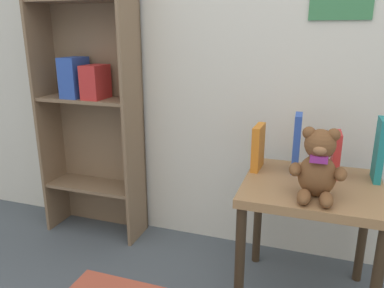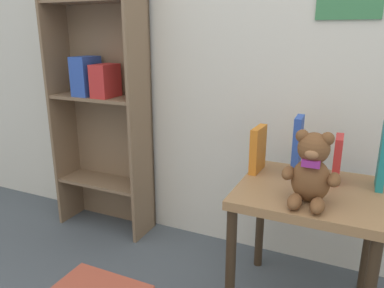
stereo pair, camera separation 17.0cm
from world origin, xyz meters
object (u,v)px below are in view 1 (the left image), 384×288
object	(u,v)px
book_standing_orange	(258,147)
book_standing_teal	(379,150)
book_standing_blue	(297,143)
bookshelf_side	(90,82)
teddy_bear	(318,166)
book_standing_red	(336,154)
display_table	(311,203)

from	to	relation	value
book_standing_orange	book_standing_teal	world-z (taller)	book_standing_teal
book_standing_orange	book_standing_blue	size ratio (longest dim) A/B	0.78
book_standing_orange	book_standing_blue	xyz separation A→B (m)	(0.16, 0.02, 0.03)
book_standing_orange	book_standing_blue	distance (m)	0.17
bookshelf_side	teddy_bear	distance (m)	1.30
teddy_bear	book_standing_red	size ratio (longest dim) A/B	1.38
book_standing_red	book_standing_teal	xyz separation A→B (m)	(0.16, 0.00, 0.04)
teddy_bear	book_standing_teal	size ratio (longest dim) A/B	1.01
display_table	book_standing_red	distance (m)	0.24
book_standing_orange	book_standing_teal	xyz separation A→B (m)	(0.49, 0.02, 0.03)
display_table	book_standing_red	world-z (taller)	book_standing_red
display_table	book_standing_blue	xyz separation A→B (m)	(-0.08, 0.13, 0.22)
book_standing_orange	bookshelf_side	bearing A→B (deg)	172.56
bookshelf_side	book_standing_red	size ratio (longest dim) A/B	8.30
book_standing_teal	book_standing_blue	bearing A→B (deg)	179.16
book_standing_teal	bookshelf_side	bearing A→B (deg)	173.46
teddy_bear	book_standing_orange	xyz separation A→B (m)	(-0.26, 0.23, -0.02)
book_standing_blue	book_standing_teal	world-z (taller)	book_standing_teal
teddy_bear	book_standing_teal	world-z (taller)	teddy_bear
book_standing_orange	book_standing_red	world-z (taller)	book_standing_orange
bookshelf_side	book_standing_teal	size ratio (longest dim) A/B	6.05
display_table	book_standing_blue	bearing A→B (deg)	122.90
book_standing_red	teddy_bear	bearing A→B (deg)	-107.71
book_standing_red	display_table	bearing A→B (deg)	-125.52
book_standing_blue	book_standing_orange	bearing A→B (deg)	-174.66
book_standing_teal	display_table	bearing A→B (deg)	-153.60
book_standing_blue	book_standing_red	bearing A→B (deg)	-2.61
display_table	book_standing_red	bearing A→B (deg)	56.75
book_standing_orange	book_standing_red	size ratio (longest dim) A/B	1.04
bookshelf_side	teddy_bear	world-z (taller)	bookshelf_side
display_table	book_standing_teal	bearing A→B (deg)	26.95
teddy_bear	book_standing_teal	bearing A→B (deg)	47.44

